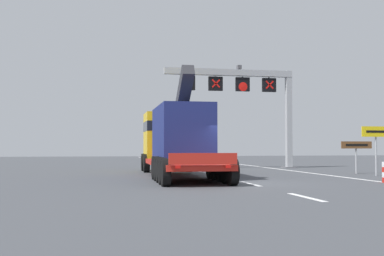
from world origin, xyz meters
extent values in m
plane|color=#424449|center=(0.00, 0.00, 0.00)|extent=(112.00, 112.00, 0.00)
cube|color=silver|center=(0.17, -6.00, 0.01)|extent=(0.20, 2.60, 0.01)
cube|color=silver|center=(0.17, -0.44, 0.01)|extent=(0.20, 2.60, 0.01)
cube|color=silver|center=(0.17, 5.12, 0.01)|extent=(0.20, 2.60, 0.01)
cube|color=silver|center=(0.17, 10.69, 0.01)|extent=(0.20, 2.60, 0.01)
cube|color=silver|center=(0.17, 16.25, 0.01)|extent=(0.20, 2.60, 0.01)
cube|color=silver|center=(0.17, 21.81, 0.01)|extent=(0.20, 2.60, 0.01)
cube|color=silver|center=(0.17, 27.37, 0.01)|extent=(0.20, 2.60, 0.01)
cube|color=silver|center=(0.17, 32.94, 0.01)|extent=(0.20, 2.60, 0.01)
cube|color=silver|center=(0.17, 38.50, 0.01)|extent=(0.20, 2.60, 0.01)
cube|color=silver|center=(0.17, 44.06, 0.01)|extent=(0.20, 2.60, 0.01)
cube|color=silver|center=(0.17, 49.62, 0.01)|extent=(0.20, 2.60, 0.01)
cube|color=silver|center=(6.20, 12.00, 0.01)|extent=(0.20, 63.00, 0.01)
cube|color=#9EA0A5|center=(7.61, 13.49, 3.52)|extent=(0.40, 0.40, 7.03)
cube|color=slate|center=(7.61, 13.49, 0.04)|extent=(0.90, 0.90, 0.08)
cube|color=#9EA0A5|center=(3.15, 13.49, 6.78)|extent=(9.32, 0.44, 0.44)
cube|color=#4C4C51|center=(3.89, 13.49, 7.18)|extent=(0.28, 0.40, 0.28)
cube|color=black|center=(6.13, 13.49, 5.97)|extent=(1.00, 0.24, 0.99)
cube|color=#9EA0A5|center=(6.13, 13.49, 6.51)|extent=(0.08, 0.08, 0.16)
cube|color=red|center=(6.13, 13.36, 5.97)|extent=(0.61, 0.02, 0.61)
cube|color=red|center=(6.13, 13.36, 5.97)|extent=(0.61, 0.02, 0.61)
cube|color=black|center=(4.14, 13.49, 5.97)|extent=(1.00, 0.24, 0.99)
cube|color=#9EA0A5|center=(4.14, 13.49, 6.51)|extent=(0.08, 0.08, 0.16)
cone|color=red|center=(4.14, 13.36, 5.79)|extent=(0.64, 0.02, 0.64)
cube|color=black|center=(2.16, 13.49, 5.97)|extent=(1.00, 0.24, 0.99)
cube|color=#9EA0A5|center=(2.16, 13.49, 6.51)|extent=(0.08, 0.08, 0.16)
cube|color=red|center=(2.16, 13.36, 5.97)|extent=(0.61, 0.02, 0.61)
cube|color=red|center=(2.16, 13.36, 5.97)|extent=(0.61, 0.02, 0.61)
cube|color=black|center=(0.18, 13.49, 5.97)|extent=(1.00, 0.24, 0.99)
cube|color=#9EA0A5|center=(0.18, 13.49, 6.51)|extent=(0.08, 0.08, 0.16)
cube|color=red|center=(0.18, 13.36, 5.97)|extent=(0.61, 0.02, 0.61)
cube|color=red|center=(0.18, 13.36, 5.97)|extent=(0.61, 0.02, 0.61)
cube|color=red|center=(-2.01, 3.43, 0.73)|extent=(3.10, 10.48, 0.24)
cube|color=red|center=(-2.16, -1.85, 1.10)|extent=(2.66, 0.16, 0.44)
cylinder|color=black|center=(-3.49, -1.03, 0.55)|extent=(0.35, 1.11, 1.10)
cylinder|color=black|center=(-0.79, -1.11, 0.55)|extent=(0.35, 1.11, 1.10)
cylinder|color=black|center=(-3.46, 0.02, 0.55)|extent=(0.35, 1.11, 1.10)
cylinder|color=black|center=(-0.76, -0.06, 0.55)|extent=(0.35, 1.11, 1.10)
cylinder|color=black|center=(-3.43, 1.07, 0.55)|extent=(0.35, 1.11, 1.10)
cylinder|color=black|center=(-0.73, 0.99, 0.55)|extent=(0.35, 1.11, 1.10)
cylinder|color=black|center=(-3.40, 2.12, 0.55)|extent=(0.35, 1.11, 1.10)
cylinder|color=black|center=(-0.70, 2.04, 0.55)|extent=(0.35, 1.11, 1.10)
cylinder|color=black|center=(-3.37, 3.17, 0.55)|extent=(0.35, 1.11, 1.10)
cylinder|color=black|center=(-0.67, 3.09, 0.55)|extent=(0.35, 1.11, 1.10)
cube|color=gold|center=(-1.80, 10.52, 2.10)|extent=(2.67, 3.27, 3.10)
cube|color=black|center=(-1.80, 10.52, 2.80)|extent=(2.70, 3.29, 0.60)
cylinder|color=black|center=(-3.06, 11.44, 0.55)|extent=(0.37, 1.11, 1.10)
cylinder|color=black|center=(-0.49, 11.36, 0.55)|extent=(0.37, 1.11, 1.10)
cylinder|color=black|center=(-3.12, 9.44, 0.55)|extent=(0.37, 1.11, 1.10)
cylinder|color=black|center=(-0.55, 9.37, 0.55)|extent=(0.37, 1.11, 1.10)
cube|color=navy|center=(-2.00, 3.83, 2.20)|extent=(2.55, 5.79, 2.70)
cube|color=#2D2D33|center=(-2.02, 2.97, 4.15)|extent=(0.65, 2.96, 2.29)
cube|color=red|center=(-3.14, -1.86, 0.80)|extent=(0.20, 0.07, 0.12)
cube|color=red|center=(-1.18, -1.92, 0.80)|extent=(0.20, 0.07, 0.12)
cylinder|color=#9EA0A5|center=(8.52, 3.70, 1.32)|extent=(0.10, 0.10, 2.63)
cube|color=yellow|center=(8.52, 3.64, 2.35)|extent=(1.69, 0.06, 0.55)
cube|color=black|center=(8.52, 3.61, 2.35)|extent=(1.22, 0.01, 0.12)
cylinder|color=#9EA0A5|center=(8.53, 5.76, 0.92)|extent=(0.10, 0.10, 1.85)
cube|color=brown|center=(8.53, 5.70, 1.65)|extent=(1.89, 0.06, 0.41)
cube|color=black|center=(8.53, 5.67, 1.65)|extent=(1.36, 0.01, 0.12)
camera|label=1|loc=(-6.32, -20.46, 1.59)|focal=46.70mm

